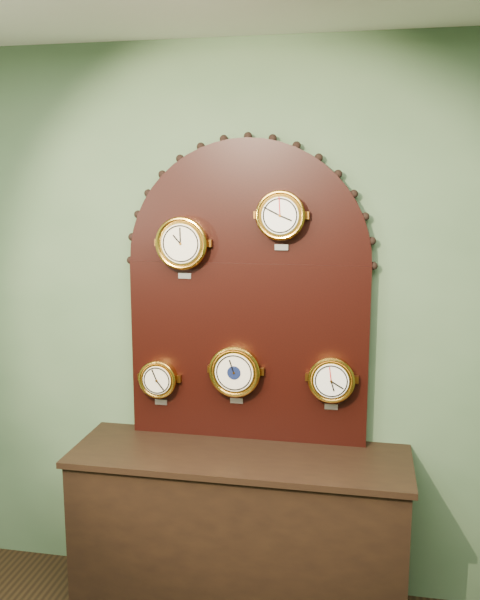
% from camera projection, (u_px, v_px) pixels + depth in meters
% --- Properties ---
extents(wall_back, '(4.00, 0.00, 4.00)m').
position_uv_depth(wall_back, '(249.00, 326.00, 3.33)').
color(wall_back, '#496545').
rests_on(wall_back, ground).
extents(shop_counter, '(1.60, 0.50, 0.80)m').
position_uv_depth(shop_counter, '(239.00, 535.00, 3.25)').
color(shop_counter, black).
rests_on(shop_counter, ground_plane).
extents(display_board, '(1.26, 0.06, 1.53)m').
position_uv_depth(display_board, '(248.00, 284.00, 3.24)').
color(display_board, black).
rests_on(display_board, shop_counter).
extents(roman_clock, '(0.26, 0.08, 0.31)m').
position_uv_depth(roman_clock, '(182.00, 243.00, 3.20)').
color(roman_clock, gold).
rests_on(roman_clock, display_board).
extents(arabic_clock, '(0.24, 0.08, 0.29)m').
position_uv_depth(arabic_clock, '(281.00, 215.00, 3.08)').
color(arabic_clock, gold).
rests_on(arabic_clock, display_board).
extents(hygrometer, '(0.20, 0.08, 0.25)m').
position_uv_depth(hygrometer, '(159.00, 379.00, 3.35)').
color(hygrometer, gold).
rests_on(hygrometer, display_board).
extents(barometer, '(0.26, 0.08, 0.31)m').
position_uv_depth(barometer, '(235.00, 371.00, 3.26)').
color(barometer, gold).
rests_on(barometer, display_board).
extents(tide_clock, '(0.23, 0.08, 0.28)m').
position_uv_depth(tide_clock, '(332.00, 379.00, 3.18)').
color(tide_clock, gold).
rests_on(tide_clock, display_board).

